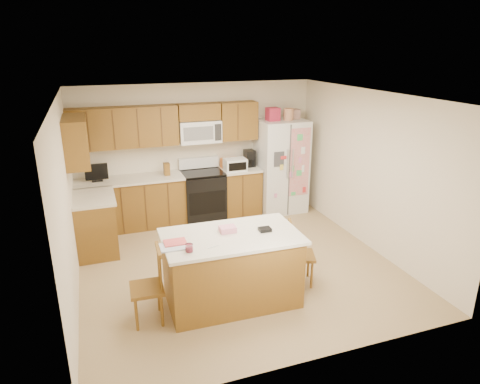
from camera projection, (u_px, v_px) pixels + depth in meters
name	position (u px, v px, depth m)	size (l,w,h in m)	color
ground	(236.00, 264.00, 6.48)	(4.50, 4.50, 0.00)	#A2834E
room_shell	(236.00, 173.00, 6.01)	(4.60, 4.60, 2.52)	beige
cabinetry	(150.00, 179.00, 7.47)	(3.36, 1.56, 2.15)	brown
stove	(203.00, 194.00, 8.05)	(0.76, 0.65, 1.13)	black
refrigerator	(281.00, 165.00, 8.34)	(0.90, 0.79, 2.04)	white
island	(231.00, 268.00, 5.40)	(1.75, 1.03, 1.02)	brown
windsor_chair_left	(149.00, 287.00, 5.01)	(0.41, 0.42, 0.94)	brown
windsor_chair_back	(221.00, 249.00, 5.97)	(0.42, 0.40, 0.93)	brown
windsor_chair_right	(299.00, 255.00, 5.84)	(0.47, 0.48, 0.89)	brown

